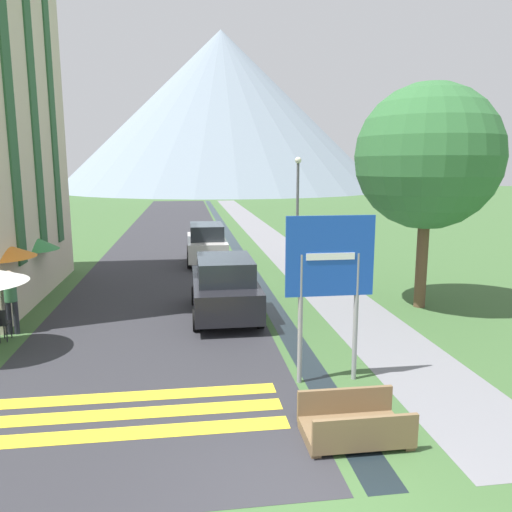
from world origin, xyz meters
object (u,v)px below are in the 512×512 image
at_px(cafe_chair_far_right, 22,294).
at_px(cafe_chair_far_left, 15,295).
at_px(person_standing_terrace, 11,297).
at_px(parked_car_far, 207,243).
at_px(footbridge, 354,426).
at_px(cafe_umbrella_rear_green, 29,242).
at_px(road_sign, 330,273).
at_px(streetlamp, 298,202).
at_px(tree_by_path, 428,157).
at_px(parked_car_near, 225,286).
at_px(cafe_chair_near_left, 0,322).

bearing_deg(cafe_chair_far_right, cafe_chair_far_left, -124.87).
bearing_deg(person_standing_terrace, parked_car_far, 59.75).
relative_size(footbridge, cafe_umbrella_rear_green, 0.76).
xyz_separation_m(footbridge, cafe_umbrella_rear_green, (-7.90, 9.95, 1.75)).
bearing_deg(cafe_umbrella_rear_green, cafe_chair_far_right, -88.36).
relative_size(road_sign, streetlamp, 0.72).
height_order(parked_car_far, cafe_chair_far_left, parked_car_far).
distance_m(road_sign, streetlamp, 12.06).
bearing_deg(cafe_chair_far_right, cafe_umbrella_rear_green, 103.98).
bearing_deg(tree_by_path, footbridge, -122.56).
height_order(person_standing_terrace, tree_by_path, tree_by_path).
bearing_deg(parked_car_near, parked_car_far, 91.23).
xyz_separation_m(parked_car_near, tree_by_path, (6.29, 0.14, 3.82)).
bearing_deg(parked_car_far, tree_by_path, -52.93).
relative_size(road_sign, parked_car_near, 0.81).
distance_m(cafe_chair_far_right, streetlamp, 11.66).
height_order(road_sign, cafe_chair_far_right, road_sign).
bearing_deg(person_standing_terrace, cafe_chair_far_left, 105.80).
xyz_separation_m(road_sign, streetlamp, (1.98, 11.89, 0.57)).
relative_size(road_sign, cafe_chair_far_left, 4.12).
bearing_deg(cafe_chair_far_right, cafe_chair_near_left, -70.55).
relative_size(road_sign, person_standing_terrace, 2.00).
relative_size(cafe_chair_far_left, cafe_umbrella_rear_green, 0.38).
bearing_deg(footbridge, person_standing_terrace, 139.38).
xyz_separation_m(parked_car_far, tree_by_path, (6.48, -8.58, 3.82)).
height_order(footbridge, cafe_umbrella_rear_green, cafe_umbrella_rear_green).
relative_size(road_sign, parked_car_far, 0.77).
height_order(cafe_chair_near_left, streetlamp, streetlamp).
relative_size(footbridge, cafe_chair_far_left, 2.00).
xyz_separation_m(cafe_chair_near_left, person_standing_terrace, (0.12, 0.56, 0.50)).
bearing_deg(cafe_chair_far_left, streetlamp, 29.34).
bearing_deg(parked_car_near, cafe_umbrella_rear_green, 156.43).
bearing_deg(parked_car_near, cafe_chair_near_left, -166.41).
bearing_deg(cafe_chair_near_left, cafe_chair_far_right, 99.44).
xyz_separation_m(parked_car_far, cafe_chair_far_left, (-6.22, -7.37, -0.40)).
relative_size(footbridge, cafe_chair_near_left, 2.00).
bearing_deg(person_standing_terrace, footbridge, -40.62).
height_order(footbridge, parked_car_near, parked_car_near).
bearing_deg(footbridge, cafe_chair_far_right, 132.15).
distance_m(road_sign, cafe_chair_far_right, 10.46).
distance_m(road_sign, tree_by_path, 7.21).
bearing_deg(parked_car_far, parked_car_near, -88.77).
relative_size(parked_car_near, person_standing_terrace, 2.45).
bearing_deg(streetlamp, cafe_umbrella_rear_green, -157.36).
xyz_separation_m(parked_car_near, cafe_chair_near_left, (-5.91, -1.43, -0.40)).
xyz_separation_m(parked_car_near, cafe_umbrella_rear_green, (-6.30, 2.75, 1.07)).
height_order(cafe_chair_far_left, streetlamp, streetlamp).
xyz_separation_m(parked_car_far, person_standing_terrace, (-5.59, -9.59, 0.11)).
bearing_deg(parked_car_far, streetlamp, -24.22).
bearing_deg(cafe_chair_far_left, cafe_chair_near_left, -79.13).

